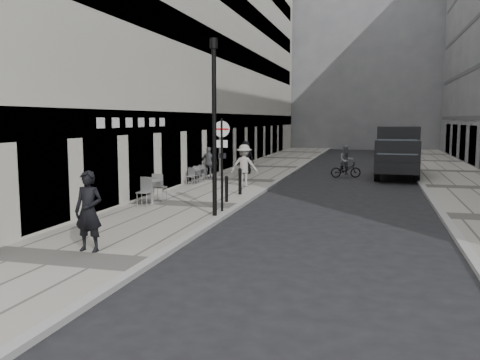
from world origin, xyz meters
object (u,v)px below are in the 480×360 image
at_px(walking_man, 89,211).
at_px(panel_van, 398,149).
at_px(sign_post, 222,152).
at_px(cyclist, 346,165).
at_px(lamppost, 214,119).

relative_size(walking_man, panel_van, 0.31).
bearing_deg(sign_post, walking_man, -106.34).
xyz_separation_m(panel_van, cyclist, (-2.78, -0.92, -0.89)).
xyz_separation_m(sign_post, lamppost, (-0.00, -0.82, 1.11)).
distance_m(sign_post, cyclist, 12.80).
bearing_deg(walking_man, lamppost, 73.43).
bearing_deg(cyclist, sign_post, -122.33).
height_order(walking_man, lamppost, lamppost).
bearing_deg(walking_man, panel_van, 67.98).
relative_size(walking_man, cyclist, 1.07).
bearing_deg(panel_van, cyclist, -158.59).
xyz_separation_m(walking_man, lamppost, (1.50, 5.02, 2.17)).
distance_m(sign_post, panel_van, 14.57).
bearing_deg(panel_van, walking_man, -108.96).
relative_size(walking_man, lamppost, 0.34).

